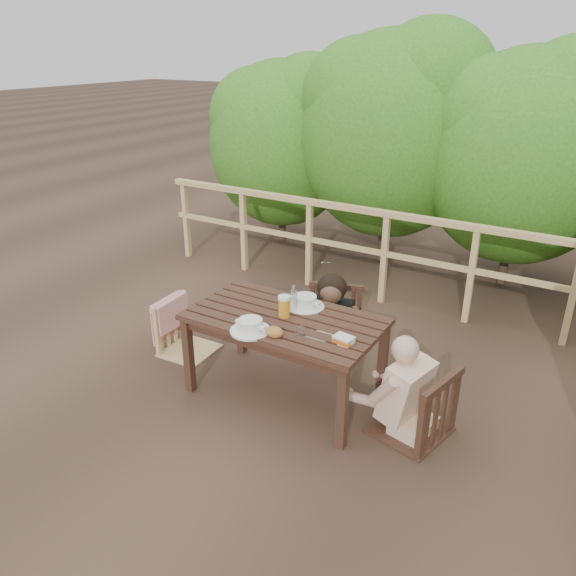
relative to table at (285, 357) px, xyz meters
The scene contains 16 objects.
ground 0.33m from the table, ahead, with size 60.00×60.00×0.00m, color #4D3628.
table is the anchor object (origin of this frame).
chair_left 1.09m from the table, behind, with size 0.45×0.45×0.91m, color tan.
chair_far 0.87m from the table, 91.47° to the left, with size 0.50×0.50×1.01m, color #351F15.
chair_right 1.03m from the table, ahead, with size 0.50×0.50×1.01m, color #351F15.
woman 0.91m from the table, 91.43° to the left, with size 0.47×0.58×1.17m, color black, non-canonical shape.
diner_right 1.08m from the table, ahead, with size 0.48×0.59×1.20m, color beige, non-canonical shape.
railing 2.01m from the table, 90.00° to the left, with size 5.60×0.10×1.01m, color tan.
hedge_row 3.58m from the table, 82.87° to the left, with size 6.60×1.60×3.80m, color #31651A, non-canonical shape.
soup_near 0.50m from the table, 107.72° to the right, with size 0.29×0.29×0.10m, color silver.
soup_far 0.45m from the table, 79.91° to the left, with size 0.30×0.30×0.10m, color silver.
bread_roll 0.48m from the table, 72.47° to the right, with size 0.14×0.10×0.08m, color olive.
beer_glass 0.42m from the table, 142.42° to the left, with size 0.09×0.09×0.18m, color orange.
bottle 0.46m from the table, 83.39° to the left, with size 0.05×0.05×0.23m, color silver.
tumbler 0.50m from the table, 38.30° to the right, with size 0.07×0.07×0.08m, color silver.
butter_tub 0.67m from the table, 12.46° to the right, with size 0.14×0.10×0.06m, color silver.
Camera 1 is at (1.95, -3.17, 2.57)m, focal length 34.62 mm.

